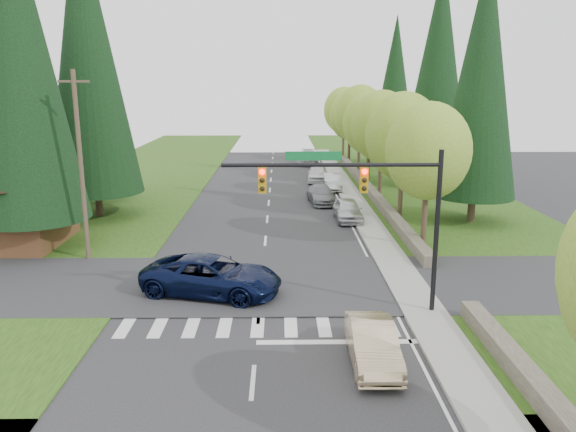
{
  "coord_description": "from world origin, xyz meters",
  "views": [
    {
      "loc": [
        0.88,
        -17.23,
        9.33
      ],
      "look_at": [
        1.3,
        10.2,
        2.8
      ],
      "focal_mm": 35.0,
      "sensor_mm": 36.0,
      "label": 1
    }
  ],
  "objects_px": {
    "sedan_champagne": "(373,344)",
    "parked_car_c": "(333,182)",
    "parked_car_b": "(322,195)",
    "parked_car_e": "(308,158)",
    "parked_car_d": "(317,174)",
    "suv_navy": "(212,276)",
    "parked_car_a": "(348,210)"
  },
  "relations": [
    {
      "from": "suv_navy",
      "to": "parked_car_d",
      "type": "height_order",
      "value": "suv_navy"
    },
    {
      "from": "suv_navy",
      "to": "parked_car_d",
      "type": "distance_m",
      "value": 30.29
    },
    {
      "from": "parked_car_d",
      "to": "parked_car_a",
      "type": "bearing_deg",
      "value": -82.41
    },
    {
      "from": "parked_car_a",
      "to": "parked_car_b",
      "type": "xyz_separation_m",
      "value": [
        -1.4,
        5.81,
        -0.06
      ]
    },
    {
      "from": "suv_navy",
      "to": "parked_car_c",
      "type": "height_order",
      "value": "suv_navy"
    },
    {
      "from": "sedan_champagne",
      "to": "parked_car_b",
      "type": "bearing_deg",
      "value": 89.93
    },
    {
      "from": "suv_navy",
      "to": "parked_car_b",
      "type": "distance_m",
      "value": 20.68
    },
    {
      "from": "parked_car_a",
      "to": "parked_car_d",
      "type": "height_order",
      "value": "parked_car_d"
    },
    {
      "from": "parked_car_d",
      "to": "suv_navy",
      "type": "bearing_deg",
      "value": -99.08
    },
    {
      "from": "parked_car_c",
      "to": "parked_car_d",
      "type": "bearing_deg",
      "value": 106.02
    },
    {
      "from": "parked_car_e",
      "to": "parked_car_b",
      "type": "bearing_deg",
      "value": -83.19
    },
    {
      "from": "sedan_champagne",
      "to": "parked_car_b",
      "type": "xyz_separation_m",
      "value": [
        0.18,
        26.19,
        -0.02
      ]
    },
    {
      "from": "parked_car_c",
      "to": "parked_car_e",
      "type": "bearing_deg",
      "value": 97.04
    },
    {
      "from": "suv_navy",
      "to": "sedan_champagne",
      "type": "bearing_deg",
      "value": -121.38
    },
    {
      "from": "suv_navy",
      "to": "parked_car_d",
      "type": "relative_size",
      "value": 1.36
    },
    {
      "from": "suv_navy",
      "to": "parked_car_a",
      "type": "height_order",
      "value": "suv_navy"
    },
    {
      "from": "sedan_champagne",
      "to": "parked_car_d",
      "type": "height_order",
      "value": "parked_car_d"
    },
    {
      "from": "suv_navy",
      "to": "parked_car_d",
      "type": "bearing_deg",
      "value": 2.29
    },
    {
      "from": "sedan_champagne",
      "to": "parked_car_c",
      "type": "bearing_deg",
      "value": 87.48
    },
    {
      "from": "parked_car_a",
      "to": "parked_car_e",
      "type": "relative_size",
      "value": 0.82
    },
    {
      "from": "sedan_champagne",
      "to": "parked_car_c",
      "type": "height_order",
      "value": "parked_car_c"
    },
    {
      "from": "suv_navy",
      "to": "parked_car_b",
      "type": "bearing_deg",
      "value": -2.87
    },
    {
      "from": "parked_car_b",
      "to": "parked_car_e",
      "type": "bearing_deg",
      "value": 84.49
    },
    {
      "from": "parked_car_a",
      "to": "parked_car_c",
      "type": "relative_size",
      "value": 1.01
    },
    {
      "from": "parked_car_d",
      "to": "parked_car_e",
      "type": "bearing_deg",
      "value": 95.3
    },
    {
      "from": "parked_car_a",
      "to": "parked_car_d",
      "type": "distance_m",
      "value": 15.72
    },
    {
      "from": "parked_car_a",
      "to": "parked_car_b",
      "type": "distance_m",
      "value": 5.98
    },
    {
      "from": "sedan_champagne",
      "to": "parked_car_d",
      "type": "bearing_deg",
      "value": 89.51
    },
    {
      "from": "parked_car_a",
      "to": "parked_car_e",
      "type": "distance_m",
      "value": 27.78
    },
    {
      "from": "parked_car_e",
      "to": "suv_navy",
      "type": "bearing_deg",
      "value": -91.9
    },
    {
      "from": "sedan_champagne",
      "to": "parked_car_a",
      "type": "height_order",
      "value": "parked_car_a"
    },
    {
      "from": "parked_car_d",
      "to": "parked_car_e",
      "type": "distance_m",
      "value": 12.06
    }
  ]
}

